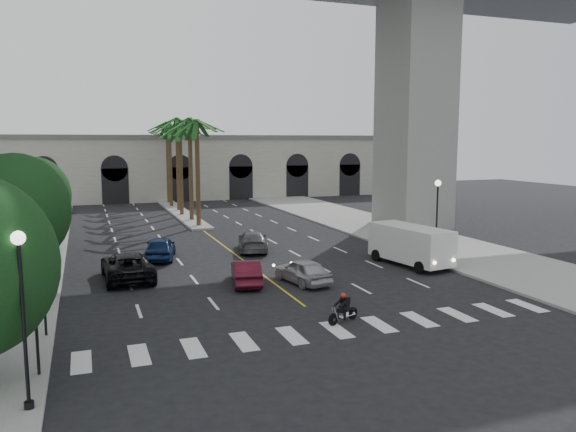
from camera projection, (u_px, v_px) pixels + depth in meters
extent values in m
plane|color=black|center=(322.00, 319.00, 24.75)|extent=(140.00, 140.00, 0.00)
cube|color=gray|center=(422.00, 240.00, 43.80)|extent=(8.00, 100.00, 0.15)
cube|color=gray|center=(181.00, 213.00, 60.11)|extent=(2.00, 24.00, 0.20)
cube|color=beige|center=(159.00, 169.00, 75.41)|extent=(70.00, 10.00, 8.00)
cube|color=slate|center=(158.00, 137.00, 74.84)|extent=(71.00, 10.50, 0.50)
cube|color=gray|center=(415.00, 111.00, 50.11)|extent=(5.00, 6.00, 20.80)
cylinder|color=#47331E|center=(198.00, 175.00, 50.17)|extent=(0.40, 0.40, 9.50)
cylinder|color=#47331E|center=(191.00, 171.00, 53.91)|extent=(0.40, 0.40, 9.80)
cylinder|color=#47331E|center=(181.00, 171.00, 57.57)|extent=(0.40, 0.40, 9.30)
cylinder|color=#47331E|center=(178.00, 166.00, 61.36)|extent=(0.40, 0.40, 10.10)
cylinder|color=#47331E|center=(170.00, 167.00, 65.03)|extent=(0.40, 0.40, 9.60)
cylinder|color=#47331E|center=(168.00, 164.00, 68.83)|extent=(0.40, 0.40, 9.90)
cylinder|color=#382616|center=(20.00, 267.00, 29.47)|extent=(0.36, 0.36, 2.45)
ellipsoid|color=black|center=(16.00, 211.00, 29.07)|extent=(5.44, 5.44, 5.98)
cylinder|color=#382616|center=(37.00, 233.00, 40.66)|extent=(0.36, 0.36, 2.27)
ellipsoid|color=black|center=(34.00, 195.00, 40.29)|extent=(5.04, 5.04, 5.54)
cylinder|color=black|center=(29.00, 407.00, 16.20)|extent=(0.28, 0.28, 0.36)
cylinder|color=black|center=(24.00, 327.00, 15.87)|extent=(0.11, 0.11, 5.00)
sphere|color=white|center=(18.00, 238.00, 15.53)|extent=(0.40, 0.40, 0.40)
cylinder|color=black|center=(58.00, 261.00, 35.74)|extent=(0.28, 0.28, 0.36)
cylinder|color=black|center=(56.00, 224.00, 35.42)|extent=(0.11, 0.11, 5.00)
sphere|color=white|center=(54.00, 183.00, 35.08)|extent=(0.40, 0.40, 0.40)
cylinder|color=black|center=(435.00, 260.00, 36.04)|extent=(0.28, 0.28, 0.36)
cylinder|color=black|center=(437.00, 223.00, 35.72)|extent=(0.11, 0.11, 5.00)
sphere|color=white|center=(438.00, 183.00, 35.37)|extent=(0.40, 0.40, 0.40)
cylinder|color=black|center=(36.00, 328.00, 18.35)|extent=(0.10, 0.10, 3.50)
cube|color=black|center=(33.00, 283.00, 18.14)|extent=(0.25, 0.18, 0.80)
cylinder|color=black|center=(44.00, 296.00, 22.07)|extent=(0.10, 0.10, 3.50)
cube|color=black|center=(42.00, 259.00, 21.87)|extent=(0.25, 0.18, 0.80)
cylinder|color=black|center=(333.00, 320.00, 23.84)|extent=(0.53, 0.30, 0.54)
cylinder|color=black|center=(353.00, 313.00, 24.72)|extent=(0.53, 0.30, 0.54)
cube|color=silver|center=(344.00, 314.00, 24.30)|extent=(0.43, 0.37, 0.23)
cube|color=black|center=(342.00, 310.00, 24.18)|extent=(0.53, 0.38, 0.18)
cube|color=black|center=(348.00, 308.00, 24.46)|extent=(0.45, 0.36, 0.11)
cylinder|color=black|center=(336.00, 307.00, 23.91)|extent=(0.22, 0.46, 0.03)
cube|color=black|center=(345.00, 302.00, 24.27)|extent=(0.35, 0.40, 0.46)
cube|color=black|center=(347.00, 300.00, 24.36)|extent=(0.22, 0.30, 0.34)
sphere|color=red|center=(343.00, 296.00, 24.15)|extent=(0.23, 0.23, 0.23)
imported|color=#ACADB1|center=(303.00, 271.00, 30.88)|extent=(2.37, 4.30, 1.39)
imported|color=#4C0F1D|center=(246.00, 272.00, 30.66)|extent=(2.20, 4.32, 1.36)
imported|color=black|center=(127.00, 266.00, 31.67)|extent=(2.81, 5.74, 1.57)
imported|color=#57585C|center=(253.00, 241.00, 39.91)|extent=(3.16, 5.28, 1.43)
imported|color=navy|center=(160.00, 248.00, 37.09)|extent=(2.76, 4.83, 1.55)
cube|color=white|center=(410.00, 243.00, 35.22)|extent=(3.06, 6.08, 2.15)
cube|color=black|center=(442.00, 246.00, 32.82)|extent=(2.01, 0.59, 0.91)
cylinder|color=black|center=(420.00, 268.00, 33.10)|extent=(0.42, 0.79, 0.75)
cylinder|color=black|center=(446.00, 264.00, 34.09)|extent=(0.42, 0.79, 0.75)
cylinder|color=black|center=(377.00, 255.00, 36.63)|extent=(0.42, 0.79, 0.75)
cylinder|color=black|center=(401.00, 252.00, 37.62)|extent=(0.42, 0.79, 0.75)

